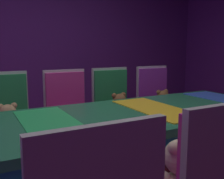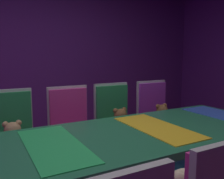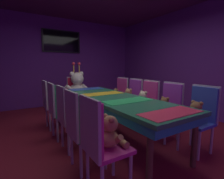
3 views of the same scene
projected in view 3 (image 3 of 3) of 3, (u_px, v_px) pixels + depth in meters
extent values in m
plane|color=maroon|center=(114.00, 137.00, 2.97)|extent=(7.90, 7.90, 0.00)
cube|color=#59267F|center=(62.00, 62.00, 5.46)|extent=(5.20, 0.12, 2.80)
cube|color=#59267F|center=(202.00, 61.00, 4.14)|extent=(0.12, 6.40, 2.80)
cube|color=#26724C|center=(114.00, 98.00, 2.87)|extent=(0.90, 2.80, 0.05)
cube|color=teal|center=(114.00, 102.00, 2.88)|extent=(0.88, 2.74, 0.10)
cylinder|color=#4C3826|center=(100.00, 103.00, 4.18)|extent=(0.07, 0.07, 0.69)
cylinder|color=#4C3826|center=(194.00, 141.00, 2.06)|extent=(0.07, 0.07, 0.69)
cylinder|color=#4C3826|center=(70.00, 107.00, 3.78)|extent=(0.07, 0.07, 0.69)
cylinder|color=#4C3826|center=(150.00, 159.00, 1.66)|extent=(0.07, 0.07, 0.69)
cube|color=#E52D4C|center=(171.00, 113.00, 1.86)|extent=(0.77, 0.32, 0.01)
cube|color=green|center=(128.00, 101.00, 2.53)|extent=(0.77, 0.32, 0.01)
cube|color=yellow|center=(103.00, 94.00, 3.20)|extent=(0.77, 0.32, 0.01)
cube|color=blue|center=(87.00, 89.00, 3.86)|extent=(0.77, 0.32, 0.01)
cube|color=#CC338C|center=(108.00, 149.00, 1.67)|extent=(0.40, 0.40, 0.04)
cube|color=#CC338C|center=(92.00, 126.00, 1.53)|extent=(0.05, 0.38, 0.50)
cube|color=#B2B2B7|center=(89.00, 127.00, 1.52)|extent=(0.03, 0.41, 0.55)
cylinder|color=#B2B2B7|center=(113.00, 158.00, 1.92)|extent=(0.04, 0.04, 0.42)
cylinder|color=#B2B2B7|center=(131.00, 173.00, 1.65)|extent=(0.04, 0.04, 0.42)
cylinder|color=#B2B2B7|center=(88.00, 167.00, 1.75)|extent=(0.04, 0.04, 0.42)
ellipsoid|color=#9E7247|center=(108.00, 138.00, 1.65)|extent=(0.20, 0.20, 0.16)
sphere|color=#9E7247|center=(110.00, 124.00, 1.64)|extent=(0.16, 0.16, 0.16)
sphere|color=tan|center=(115.00, 124.00, 1.67)|extent=(0.06, 0.06, 0.06)
sphere|color=#9E7247|center=(105.00, 117.00, 1.67)|extent=(0.06, 0.06, 0.06)
sphere|color=#9E7247|center=(112.00, 120.00, 1.57)|extent=(0.06, 0.06, 0.06)
cylinder|color=#9E7247|center=(107.00, 133.00, 1.76)|extent=(0.06, 0.15, 0.14)
cylinder|color=#9E7247|center=(118.00, 140.00, 1.58)|extent=(0.06, 0.15, 0.14)
cylinder|color=#9E7247|center=(117.00, 139.00, 1.77)|extent=(0.07, 0.15, 0.07)
cylinder|color=#9E7247|center=(122.00, 143.00, 1.68)|extent=(0.07, 0.15, 0.07)
cube|color=#268C4C|center=(88.00, 133.00, 2.05)|extent=(0.40, 0.40, 0.04)
cube|color=#268C4C|center=(73.00, 114.00, 1.92)|extent=(0.05, 0.38, 0.50)
cube|color=#B2B2B7|center=(71.00, 115.00, 1.91)|extent=(0.03, 0.41, 0.55)
cylinder|color=#B2B2B7|center=(94.00, 143.00, 2.30)|extent=(0.04, 0.04, 0.42)
cylinder|color=#B2B2B7|center=(106.00, 153.00, 2.03)|extent=(0.04, 0.04, 0.42)
cylinder|color=#B2B2B7|center=(72.00, 149.00, 2.14)|extent=(0.04, 0.04, 0.42)
cylinder|color=#B2B2B7|center=(81.00, 161.00, 1.87)|extent=(0.04, 0.04, 0.42)
ellipsoid|color=tan|center=(88.00, 126.00, 2.04)|extent=(0.17, 0.17, 0.14)
sphere|color=tan|center=(89.00, 116.00, 2.03)|extent=(0.14, 0.14, 0.14)
sphere|color=tan|center=(92.00, 116.00, 2.06)|extent=(0.05, 0.05, 0.05)
sphere|color=tan|center=(86.00, 111.00, 2.06)|extent=(0.05, 0.05, 0.05)
sphere|color=tan|center=(89.00, 113.00, 1.97)|extent=(0.05, 0.05, 0.05)
cylinder|color=tan|center=(88.00, 122.00, 2.13)|extent=(0.05, 0.12, 0.12)
cylinder|color=tan|center=(93.00, 126.00, 1.98)|extent=(0.05, 0.12, 0.12)
cylinder|color=tan|center=(95.00, 127.00, 2.15)|extent=(0.06, 0.13, 0.06)
cylinder|color=tan|center=(98.00, 129.00, 2.07)|extent=(0.06, 0.13, 0.06)
cube|color=#CC338C|center=(75.00, 121.00, 2.53)|extent=(0.40, 0.40, 0.04)
cube|color=#CC338C|center=(63.00, 105.00, 2.40)|extent=(0.05, 0.38, 0.50)
cube|color=#B2B2B7|center=(61.00, 105.00, 2.39)|extent=(0.03, 0.41, 0.55)
cylinder|color=#B2B2B7|center=(82.00, 130.00, 2.78)|extent=(0.04, 0.04, 0.42)
cylinder|color=#B2B2B7|center=(89.00, 136.00, 2.51)|extent=(0.04, 0.04, 0.42)
cylinder|color=#B2B2B7|center=(62.00, 134.00, 2.61)|extent=(0.04, 0.04, 0.42)
cylinder|color=#B2B2B7|center=(69.00, 141.00, 2.34)|extent=(0.04, 0.04, 0.42)
cube|color=#268C4C|center=(64.00, 113.00, 2.94)|extent=(0.40, 0.40, 0.04)
cube|color=#268C4C|center=(53.00, 99.00, 2.81)|extent=(0.05, 0.38, 0.50)
cube|color=#B2B2B7|center=(51.00, 99.00, 2.80)|extent=(0.03, 0.41, 0.55)
cylinder|color=#B2B2B7|center=(70.00, 121.00, 3.19)|extent=(0.04, 0.04, 0.42)
cylinder|color=#B2B2B7|center=(76.00, 127.00, 2.93)|extent=(0.04, 0.04, 0.42)
cylinder|color=#B2B2B7|center=(53.00, 125.00, 3.03)|extent=(0.04, 0.04, 0.42)
cylinder|color=#B2B2B7|center=(57.00, 130.00, 2.76)|extent=(0.04, 0.04, 0.42)
ellipsoid|color=brown|center=(64.00, 108.00, 2.93)|extent=(0.18, 0.18, 0.14)
sphere|color=brown|center=(64.00, 101.00, 2.92)|extent=(0.14, 0.14, 0.14)
sphere|color=#99663C|center=(67.00, 101.00, 2.95)|extent=(0.05, 0.05, 0.05)
sphere|color=brown|center=(62.00, 97.00, 2.95)|extent=(0.05, 0.05, 0.05)
sphere|color=brown|center=(64.00, 98.00, 2.86)|extent=(0.05, 0.05, 0.05)
cylinder|color=brown|center=(64.00, 106.00, 3.02)|extent=(0.05, 0.12, 0.12)
cylinder|color=brown|center=(67.00, 108.00, 2.87)|extent=(0.05, 0.12, 0.12)
cylinder|color=brown|center=(69.00, 109.00, 3.04)|extent=(0.06, 0.13, 0.06)
cylinder|color=brown|center=(71.00, 110.00, 2.96)|extent=(0.06, 0.13, 0.06)
cube|color=purple|center=(56.00, 107.00, 3.41)|extent=(0.40, 0.40, 0.04)
cube|color=purple|center=(46.00, 95.00, 3.28)|extent=(0.05, 0.38, 0.50)
cube|color=#B2B2B7|center=(45.00, 95.00, 3.27)|extent=(0.03, 0.41, 0.55)
cylinder|color=#B2B2B7|center=(62.00, 114.00, 3.66)|extent=(0.04, 0.04, 0.42)
cylinder|color=#B2B2B7|center=(66.00, 118.00, 3.39)|extent=(0.04, 0.04, 0.42)
cylinder|color=#B2B2B7|center=(47.00, 117.00, 3.50)|extent=(0.04, 0.04, 0.42)
cylinder|color=#B2B2B7|center=(50.00, 121.00, 3.23)|extent=(0.04, 0.04, 0.42)
ellipsoid|color=brown|center=(56.00, 102.00, 3.40)|extent=(0.17, 0.17, 0.14)
sphere|color=brown|center=(56.00, 96.00, 3.39)|extent=(0.14, 0.14, 0.14)
sphere|color=#99663C|center=(59.00, 96.00, 3.42)|extent=(0.05, 0.05, 0.05)
sphere|color=brown|center=(55.00, 93.00, 3.42)|extent=(0.05, 0.05, 0.05)
sphere|color=brown|center=(56.00, 94.00, 3.33)|extent=(0.05, 0.05, 0.05)
cylinder|color=brown|center=(56.00, 101.00, 3.49)|extent=(0.05, 0.12, 0.11)
cylinder|color=brown|center=(58.00, 102.00, 3.34)|extent=(0.05, 0.12, 0.11)
cylinder|color=brown|center=(61.00, 103.00, 3.50)|extent=(0.06, 0.13, 0.06)
cylinder|color=brown|center=(62.00, 104.00, 3.43)|extent=(0.06, 0.13, 0.06)
cube|color=#2D47B2|center=(196.00, 123.00, 2.41)|extent=(0.40, 0.40, 0.04)
cube|color=#2D47B2|center=(204.00, 104.00, 2.47)|extent=(0.05, 0.38, 0.50)
cube|color=#B2B2B7|center=(205.00, 104.00, 2.48)|extent=(0.03, 0.41, 0.55)
cylinder|color=#B2B2B7|center=(191.00, 132.00, 2.66)|extent=(0.04, 0.04, 0.42)
cylinder|color=#B2B2B7|center=(212.00, 140.00, 2.39)|extent=(0.04, 0.04, 0.42)
cylinder|color=#B2B2B7|center=(178.00, 137.00, 2.49)|extent=(0.04, 0.04, 0.42)
cylinder|color=#B2B2B7|center=(199.00, 145.00, 2.22)|extent=(0.04, 0.04, 0.42)
ellipsoid|color=olive|center=(196.00, 116.00, 2.40)|extent=(0.20, 0.20, 0.16)
sphere|color=olive|center=(196.00, 107.00, 2.37)|extent=(0.16, 0.16, 0.16)
sphere|color=#AE7747|center=(194.00, 108.00, 2.34)|extent=(0.06, 0.06, 0.06)
sphere|color=olive|center=(201.00, 104.00, 2.32)|extent=(0.06, 0.06, 0.06)
sphere|color=olive|center=(193.00, 102.00, 2.42)|extent=(0.06, 0.06, 0.06)
cylinder|color=olive|center=(201.00, 117.00, 2.29)|extent=(0.05, 0.14, 0.13)
cylinder|color=olive|center=(188.00, 114.00, 2.45)|extent=(0.05, 0.14, 0.13)
cylinder|color=olive|center=(194.00, 122.00, 2.29)|extent=(0.07, 0.15, 0.07)
cylinder|color=olive|center=(187.00, 120.00, 2.38)|extent=(0.07, 0.15, 0.07)
cube|color=purple|center=(164.00, 114.00, 2.87)|extent=(0.40, 0.40, 0.04)
cube|color=purple|center=(172.00, 98.00, 2.92)|extent=(0.05, 0.38, 0.50)
cube|color=#B2B2B7|center=(173.00, 98.00, 2.93)|extent=(0.03, 0.41, 0.55)
cylinder|color=#B2B2B7|center=(163.00, 123.00, 3.12)|extent=(0.04, 0.04, 0.42)
cylinder|color=#B2B2B7|center=(178.00, 128.00, 2.85)|extent=(0.04, 0.04, 0.42)
cylinder|color=#B2B2B7|center=(151.00, 126.00, 2.95)|extent=(0.04, 0.04, 0.42)
cylinder|color=#B2B2B7|center=(165.00, 132.00, 2.68)|extent=(0.04, 0.04, 0.42)
ellipsoid|color=brown|center=(165.00, 109.00, 2.85)|extent=(0.18, 0.18, 0.14)
sphere|color=brown|center=(164.00, 102.00, 2.83)|extent=(0.14, 0.14, 0.14)
sphere|color=#99663C|center=(162.00, 102.00, 2.80)|extent=(0.05, 0.05, 0.05)
sphere|color=brown|center=(168.00, 99.00, 2.78)|extent=(0.05, 0.05, 0.05)
sphere|color=brown|center=(163.00, 98.00, 2.87)|extent=(0.05, 0.05, 0.05)
cylinder|color=brown|center=(168.00, 109.00, 2.75)|extent=(0.05, 0.13, 0.12)
cylinder|color=brown|center=(159.00, 107.00, 2.91)|extent=(0.05, 0.13, 0.12)
cylinder|color=brown|center=(162.00, 113.00, 2.76)|extent=(0.06, 0.13, 0.06)
cylinder|color=brown|center=(158.00, 112.00, 2.84)|extent=(0.06, 0.13, 0.06)
cube|color=#CC338C|center=(143.00, 108.00, 3.29)|extent=(0.40, 0.40, 0.04)
cube|color=#CC338C|center=(150.00, 94.00, 3.35)|extent=(0.05, 0.38, 0.50)
cube|color=#B2B2B7|center=(151.00, 94.00, 3.36)|extent=(0.03, 0.41, 0.55)
cylinder|color=#B2B2B7|center=(143.00, 116.00, 3.54)|extent=(0.04, 0.04, 0.42)
cylinder|color=#B2B2B7|center=(155.00, 120.00, 3.27)|extent=(0.04, 0.04, 0.42)
cylinder|color=#B2B2B7|center=(132.00, 119.00, 3.37)|extent=(0.04, 0.04, 0.42)
cylinder|color=#B2B2B7|center=(142.00, 123.00, 3.10)|extent=(0.04, 0.04, 0.42)
ellipsoid|color=beige|center=(143.00, 103.00, 3.27)|extent=(0.20, 0.20, 0.16)
sphere|color=beige|center=(143.00, 96.00, 3.24)|extent=(0.16, 0.16, 0.16)
sphere|color=#FDDCAD|center=(141.00, 96.00, 3.22)|extent=(0.06, 0.06, 0.06)
sphere|color=beige|center=(146.00, 93.00, 3.19)|extent=(0.06, 0.06, 0.06)
sphere|color=beige|center=(142.00, 92.00, 3.30)|extent=(0.06, 0.06, 0.06)
cylinder|color=beige|center=(145.00, 103.00, 3.16)|extent=(0.06, 0.14, 0.14)
cylinder|color=beige|center=(138.00, 101.00, 3.33)|extent=(0.06, 0.14, 0.14)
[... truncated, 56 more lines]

